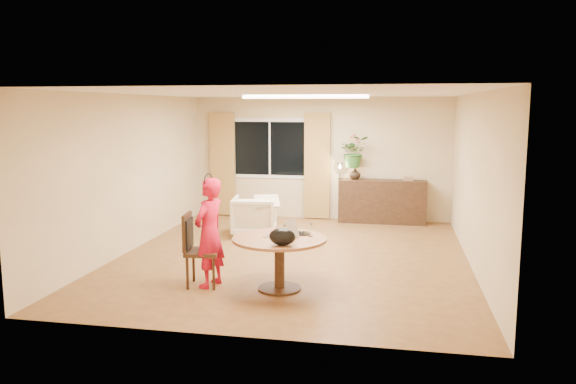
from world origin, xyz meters
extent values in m
plane|color=brown|center=(0.00, 0.00, 0.00)|extent=(6.50, 6.50, 0.00)
plane|color=white|center=(0.00, 0.00, 2.60)|extent=(6.50, 6.50, 0.00)
plane|color=tan|center=(0.00, 3.25, 1.30)|extent=(5.50, 0.00, 5.50)
plane|color=tan|center=(-2.75, 0.00, 1.30)|extent=(0.00, 6.50, 6.50)
plane|color=tan|center=(2.75, 0.00, 1.30)|extent=(0.00, 6.50, 6.50)
cube|color=white|center=(-1.10, 3.23, 1.50)|extent=(1.70, 0.02, 1.30)
cube|color=black|center=(-1.10, 3.22, 1.50)|extent=(1.55, 0.01, 1.15)
cube|color=white|center=(-1.10, 3.22, 1.50)|extent=(0.04, 0.01, 1.15)
cube|color=olive|center=(-2.15, 3.15, 1.15)|extent=(0.55, 0.08, 2.25)
cube|color=olive|center=(-0.05, 3.15, 1.15)|extent=(0.55, 0.08, 2.25)
cube|color=white|center=(0.00, 1.20, 2.57)|extent=(2.20, 0.35, 0.05)
cylinder|color=brown|center=(0.12, -1.66, 0.68)|extent=(1.24, 1.24, 0.04)
cylinder|color=black|center=(0.12, -1.66, 0.33)|extent=(0.13, 0.13, 0.67)
cylinder|color=black|center=(0.12, -1.66, 0.01)|extent=(0.57, 0.57, 0.03)
imported|color=red|center=(-0.82, -1.68, 0.73)|extent=(0.61, 0.49, 1.47)
imported|color=beige|center=(-0.99, 1.37, 0.37)|extent=(0.89, 0.91, 0.74)
cube|color=black|center=(1.34, 3.01, 0.45)|extent=(1.79, 0.44, 0.89)
imported|color=black|center=(0.77, 3.01, 1.02)|extent=(0.25, 0.25, 0.25)
imported|color=#335E23|center=(0.74, 3.01, 1.47)|extent=(0.71, 0.66, 0.66)
camera|label=1|loc=(1.57, -8.65, 2.39)|focal=35.00mm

